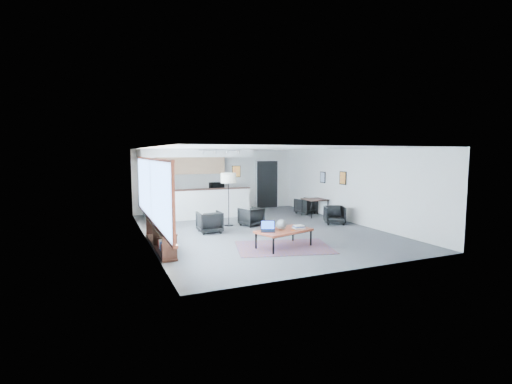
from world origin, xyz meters
name	(u,v)px	position (x,y,z in m)	size (l,w,h in m)	color
room	(260,190)	(0.00, 0.00, 1.30)	(7.02, 9.02, 2.62)	#4D4D50
window	(151,192)	(-3.46, -0.90, 1.46)	(0.10, 5.95, 1.66)	#8CBFFF
console	(160,236)	(-3.30, -1.05, 0.33)	(0.35, 3.00, 0.80)	#321911
kitchenette	(194,180)	(-1.20, 3.71, 1.38)	(4.20, 1.96, 2.60)	white
doorway	(267,184)	(2.30, 4.42, 1.07)	(1.10, 0.12, 2.15)	black
track_light	(220,151)	(-0.59, 2.20, 2.53)	(1.60, 0.07, 0.15)	silver
wall_art_lower	(343,178)	(3.47, 0.40, 1.55)	(0.03, 0.38, 0.48)	black
wall_art_upper	(323,177)	(3.47, 1.70, 1.50)	(0.03, 0.34, 0.44)	black
kilim_rug	(284,247)	(-0.33, -2.28, 0.01)	(2.76, 2.22, 0.01)	#553441
coffee_table	(284,231)	(-0.33, -2.28, 0.44)	(1.60, 1.15, 0.47)	maroon
laptop	(268,228)	(-0.78, -2.25, 0.55)	(0.45, 0.41, 0.26)	black
ceramic_pot	(282,224)	(-0.37, -2.22, 0.61)	(0.27, 0.27, 0.27)	gray
book_stack	(299,227)	(0.11, -2.29, 0.51)	(0.29, 0.24, 0.09)	silver
coaster	(293,230)	(-0.17, -2.46, 0.48)	(0.13, 0.13, 0.01)	#E5590C
armchair_left	(210,221)	(-1.59, 0.27, 0.36)	(0.70, 0.66, 0.73)	black
armchair_right	(251,216)	(0.00, 0.75, 0.34)	(0.67, 0.63, 0.69)	black
floor_lamp	(228,180)	(-0.68, 1.09, 1.55)	(0.65, 0.65, 1.79)	black
dining_table	(315,200)	(3.00, 1.51, 0.62)	(0.81, 0.81, 0.68)	#321911
dining_chair_near	(335,216)	(2.78, -0.11, 0.29)	(0.57, 0.53, 0.59)	black
dining_chair_far	(305,206)	(3.00, 2.22, 0.30)	(0.58, 0.54, 0.59)	black
microwave	(217,185)	(-0.15, 4.15, 1.12)	(0.55, 0.30, 0.37)	black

